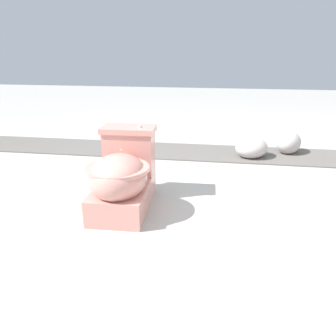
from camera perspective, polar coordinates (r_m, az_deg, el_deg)
ground_plane at (r=2.26m, az=-7.17°, el=-6.55°), size 14.00×14.00×0.00m
gravel_strip at (r=3.36m, az=6.92°, el=2.67°), size 0.56×8.00×0.01m
toilet at (r=2.15m, az=-7.94°, el=-1.60°), size 0.64×0.40×0.52m
boulder_near at (r=3.52m, az=20.25°, el=4.14°), size 0.37×0.35×0.22m
boulder_far at (r=3.27m, az=14.34°, el=3.43°), size 0.39×0.41×0.20m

